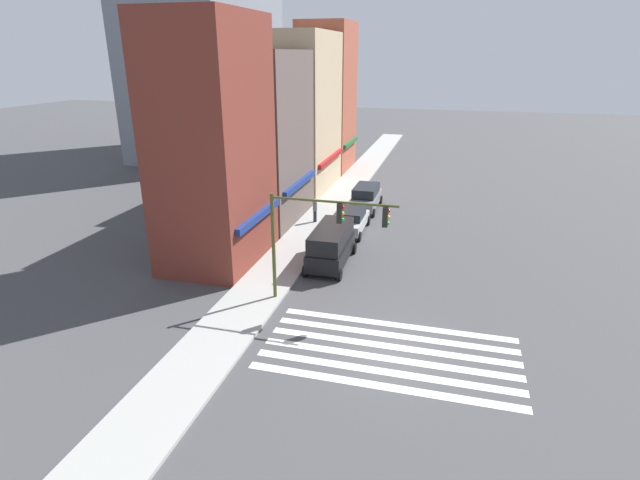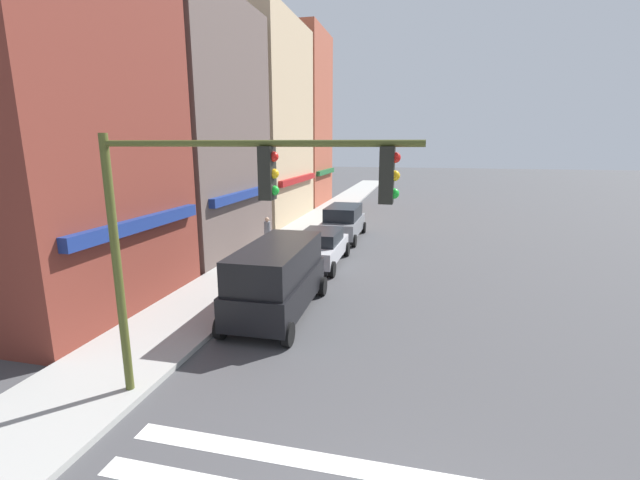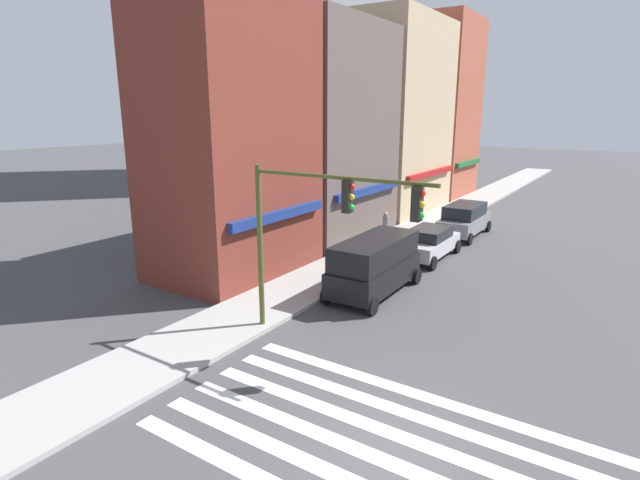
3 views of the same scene
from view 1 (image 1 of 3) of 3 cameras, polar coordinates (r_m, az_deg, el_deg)
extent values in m
plane|color=#424244|center=(21.96, 7.99, -12.62)|extent=(200.00, 200.00, 0.00)
cube|color=#9E9E99|center=(23.76, -10.50, -9.80)|extent=(120.00, 3.00, 0.15)
cube|color=silver|center=(20.02, 7.06, -16.24)|extent=(0.46, 10.80, 0.01)
cube|color=silver|center=(20.78, 7.46, -14.71)|extent=(0.46, 10.80, 0.01)
cube|color=silver|center=(21.56, 7.82, -13.29)|extent=(0.46, 10.80, 0.01)
cube|color=silver|center=(22.36, 8.15, -11.96)|extent=(0.46, 10.80, 0.01)
cube|color=silver|center=(23.16, 8.46, -10.73)|extent=(0.46, 10.80, 0.01)
cube|color=silver|center=(23.97, 8.75, -9.58)|extent=(0.46, 10.80, 0.01)
cube|color=maroon|center=(29.61, -12.19, 10.60)|extent=(7.29, 5.00, 14.10)
cube|color=navy|center=(29.48, -6.99, 2.74)|extent=(6.19, 0.30, 0.40)
cube|color=brown|center=(37.17, -6.32, 11.39)|extent=(8.37, 5.00, 12.18)
cube|color=navy|center=(36.93, -2.26, 6.54)|extent=(7.11, 0.30, 0.40)
cube|color=tan|center=(45.96, -1.99, 14.23)|extent=(9.53, 5.00, 13.75)
cube|color=maroon|center=(45.86, 1.28, 9.32)|extent=(8.10, 0.30, 0.40)
cube|color=#9E4C38|center=(54.30, 0.80, 15.86)|extent=(7.03, 5.00, 14.97)
cube|color=#1E592D|center=(54.26, 3.54, 11.05)|extent=(5.98, 0.30, 0.40)
cylinder|color=#474C1E|center=(24.97, -5.33, -0.93)|extent=(0.18, 0.18, 5.66)
cylinder|color=#474C1E|center=(23.27, 1.56, 4.38)|extent=(0.12, 6.11, 0.12)
cube|color=black|center=(23.36, 2.27, 3.09)|extent=(0.32, 0.24, 0.95)
sphere|color=red|center=(23.24, 2.60, 3.76)|extent=(0.18, 0.18, 0.18)
sphere|color=#EAAD14|center=(23.33, 2.59, 3.05)|extent=(0.18, 0.18, 0.18)
sphere|color=green|center=(23.42, 2.57, 2.35)|extent=(0.18, 0.18, 0.18)
cube|color=black|center=(23.01, 7.48, 2.65)|extent=(0.32, 0.24, 0.95)
sphere|color=red|center=(22.90, 7.83, 3.32)|extent=(0.18, 0.18, 0.18)
sphere|color=#EAAD14|center=(22.99, 7.80, 2.61)|extent=(0.18, 0.18, 0.18)
sphere|color=green|center=(23.09, 7.76, 1.90)|extent=(0.18, 0.18, 0.18)
cube|color=black|center=(29.82, 1.27, -1.30)|extent=(5.03, 2.08, 1.00)
cube|color=black|center=(29.47, 1.29, 0.51)|extent=(4.78, 1.92, 1.00)
cylinder|color=black|center=(28.40, -1.71, -3.56)|extent=(0.68, 0.22, 0.68)
cylinder|color=black|center=(27.94, 2.23, -3.99)|extent=(0.68, 0.22, 0.68)
cylinder|color=black|center=(32.12, 0.43, -0.61)|extent=(0.68, 0.22, 0.68)
cylinder|color=black|center=(31.71, 3.93, -0.95)|extent=(0.68, 0.22, 0.68)
cube|color=#B7B7BC|center=(35.46, 3.63, 2.02)|extent=(4.41, 1.82, 0.70)
cube|color=black|center=(35.27, 3.65, 2.98)|extent=(2.43, 1.67, 0.55)
cylinder|color=black|center=(34.10, 1.53, 0.67)|extent=(0.68, 0.22, 0.68)
cylinder|color=black|center=(33.76, 4.50, 0.39)|extent=(0.68, 0.22, 0.68)
cylinder|color=black|center=(37.41, 2.82, 2.47)|extent=(0.68, 0.22, 0.68)
cylinder|color=black|center=(37.09, 5.54, 2.24)|extent=(0.68, 0.22, 0.68)
cube|color=slate|center=(40.79, 5.25, 4.57)|extent=(4.70, 1.90, 0.85)
cube|color=black|center=(40.57, 5.29, 5.66)|extent=(3.29, 1.75, 0.75)
cylinder|color=black|center=(39.24, 3.36, 3.33)|extent=(0.68, 0.22, 0.68)
cylinder|color=black|center=(38.93, 6.10, 3.11)|extent=(0.68, 0.22, 0.68)
cylinder|color=black|center=(42.90, 4.44, 4.81)|extent=(0.68, 0.22, 0.68)
cylinder|color=black|center=(42.61, 6.95, 4.61)|extent=(0.68, 0.22, 0.68)
cylinder|color=#23232D|center=(37.13, -0.57, 2.74)|extent=(0.26, 0.26, 0.85)
cylinder|color=slate|center=(36.90, -0.58, 3.88)|extent=(0.32, 0.32, 0.70)
sphere|color=tan|center=(36.77, -0.58, 4.57)|extent=(0.22, 0.22, 0.22)
camera|label=2|loc=(15.96, 5.97, -3.56)|focal=24.00mm
camera|label=3|loc=(10.68, 25.82, -7.27)|focal=28.00mm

